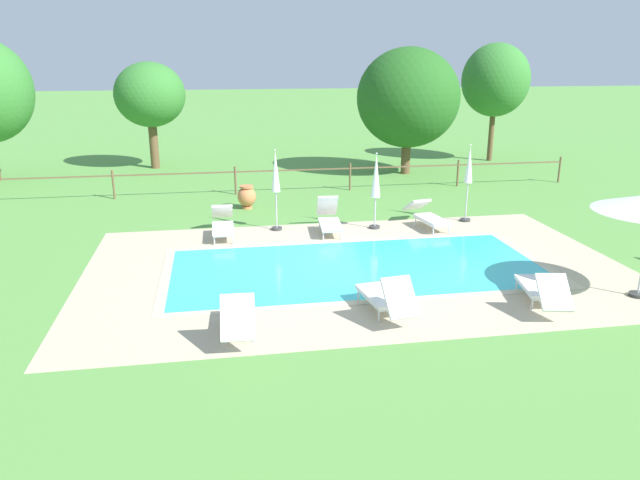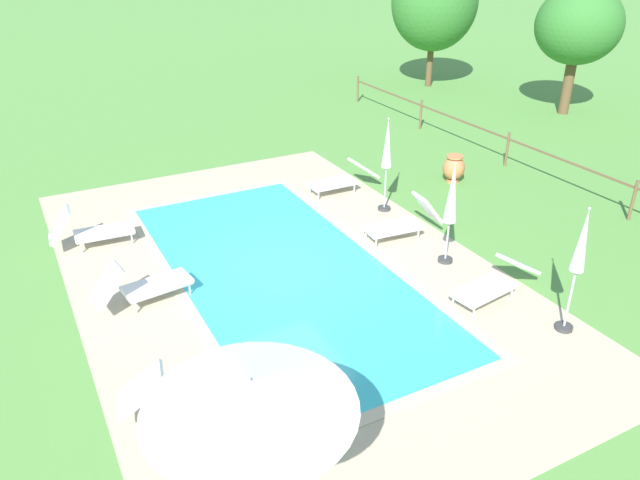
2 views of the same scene
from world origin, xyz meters
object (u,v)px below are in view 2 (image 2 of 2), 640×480
Objects in this scene: tree_far_west at (579,26)px; patio_umbrella_closed_row_centre at (452,199)px; sun_lounger_north_end at (92,230)px; sun_lounger_south_mid at (191,391)px; sun_lounger_north_far at (494,282)px; patio_umbrella_open_foreground at (249,396)px; terracotta_urn_near_fence at (454,168)px; sun_lounger_north_near_steps at (143,285)px; sun_lounger_south_near_corner at (403,222)px; sun_lounger_north_mid at (342,179)px; patio_umbrella_closed_row_mid_west at (580,252)px; patio_umbrella_closed_row_west at (387,151)px; tree_east_mid at (435,2)px.

patio_umbrella_closed_row_centre is at bearing -57.44° from tree_far_west.
sun_lounger_north_end is 0.90× the size of sun_lounger_south_mid.
sun_lounger_north_end reaches higher than sun_lounger_north_far.
patio_umbrella_open_foreground is 12.33m from terracotta_urn_near_fence.
sun_lounger_south_near_corner is (-0.02, 6.02, 0.00)m from sun_lounger_north_near_steps.
sun_lounger_north_mid is 0.95× the size of sun_lounger_north_far.
sun_lounger_north_far is at bearing -163.13° from patio_umbrella_closed_row_mid_west.
patio_umbrella_closed_row_west reaches higher than patio_umbrella_closed_row_centre.
tree_far_west is at bearing 122.56° from patio_umbrella_closed_row_centre.
sun_lounger_north_mid is 0.83× the size of patio_umbrella_closed_row_west.
patio_umbrella_closed_row_centre reaches higher than sun_lounger_south_near_corner.
sun_lounger_south_near_corner is 2.39× the size of terracotta_urn_near_fence.
patio_umbrella_closed_row_west is at bearing 174.45° from sun_lounger_north_far.
sun_lounger_north_mid reaches higher than terracotta_urn_near_fence.
patio_umbrella_closed_row_centre reaches higher than sun_lounger_south_mid.
sun_lounger_north_far is 0.45× the size of tree_far_west.
sun_lounger_south_near_corner is 16.00m from tree_east_mid.
patio_umbrella_closed_row_mid_west is at bearing -22.85° from terracotta_urn_near_fence.
sun_lounger_north_near_steps is 3.33m from sun_lounger_south_mid.
sun_lounger_north_near_steps is 0.80× the size of patio_umbrella_closed_row_west.
patio_umbrella_closed_row_mid_west is at bearing 100.79° from patio_umbrella_open_foreground.
tree_east_mid is (-15.53, 15.98, 3.24)m from sun_lounger_south_mid.
patio_umbrella_closed_row_west is at bearing 78.50° from sun_lounger_north_end.
tree_far_west is (-3.73, 8.44, 2.85)m from terracotta_urn_near_fence.
sun_lounger_north_near_steps is 7.95m from patio_umbrella_closed_row_mid_west.
sun_lounger_north_far is 18.40m from tree_east_mid.
sun_lounger_north_mid is 3.10m from sun_lounger_south_near_corner.
sun_lounger_north_mid is 0.42× the size of tree_far_west.
sun_lounger_south_mid is 0.44× the size of tree_far_west.
sun_lounger_north_mid is 0.83× the size of patio_umbrella_closed_row_mid_west.
patio_umbrella_closed_row_centre is (1.41, 6.18, 1.09)m from sun_lounger_north_near_steps.
sun_lounger_north_mid is at bearing 116.83° from sun_lounger_north_near_steps.
patio_umbrella_closed_row_centre reaches higher than sun_lounger_north_near_steps.
patio_umbrella_closed_row_mid_west reaches higher than terracotta_urn_near_fence.
sun_lounger_north_end reaches higher than terracotta_urn_near_fence.
sun_lounger_south_mid is 20.33m from tree_far_west.
tree_east_mid is at bearing 127.54° from sun_lounger_north_near_steps.
sun_lounger_north_end is at bearing -132.39° from sun_lounger_north_far.
sun_lounger_south_mid is at bearing -72.99° from patio_umbrella_closed_row_centre.
tree_east_mid is at bearing 138.36° from patio_umbrella_open_foreground.
sun_lounger_north_near_steps is 0.82× the size of patio_umbrella_open_foreground.
sun_lounger_south_near_corner is 0.78× the size of patio_umbrella_closed_row_west.
sun_lounger_north_end is 0.76× the size of patio_umbrella_closed_row_mid_west.
tree_far_west reaches higher than patio_umbrella_closed_row_mid_west.
sun_lounger_south_near_corner is at bearing -179.15° from sun_lounger_north_far.
tree_east_mid is at bearing 133.05° from sun_lounger_north_mid.
sun_lounger_north_end is at bearing -60.46° from tree_east_mid.
sun_lounger_north_end is at bearing -171.07° from sun_lounger_north_near_steps.
patio_umbrella_closed_row_mid_west reaches higher than sun_lounger_north_near_steps.
sun_lounger_south_near_corner is at bearing -55.81° from terracotta_urn_near_fence.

